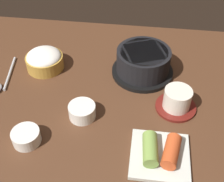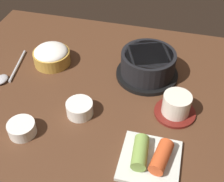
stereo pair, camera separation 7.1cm
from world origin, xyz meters
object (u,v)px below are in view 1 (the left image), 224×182
spoon (0,83)px  banchan_cup_center (82,111)px  tea_cup_with_saucer (177,100)px  side_bowl_near (26,136)px  stone_pot (143,62)px  rice_bowl (44,60)px  kimchi_plate (160,153)px

spoon → banchan_cup_center: bearing=-18.6°
tea_cup_with_saucer → side_bowl_near: (-35.94, -16.01, -1.11)cm
stone_pot → tea_cup_with_saucer: size_ratio=1.70×
rice_bowl → tea_cup_with_saucer: (39.93, -12.43, -0.12)cm
rice_bowl → tea_cup_with_saucer: 41.83cm
spoon → tea_cup_with_saucer: bearing=-3.0°
side_bowl_near → spoon: 23.85cm
tea_cup_with_saucer → side_bowl_near: tea_cup_with_saucer is taller
banchan_cup_center → spoon: bearing=161.4°
side_bowl_near → banchan_cup_center: bearing=40.1°
banchan_cup_center → side_bowl_near: banchan_cup_center is taller
stone_pot → spoon: size_ratio=1.06×
rice_bowl → kimchi_plate: rice_bowl is taller
kimchi_plate → spoon: 50.46cm
side_bowl_near → stone_pot: bearing=48.6°
rice_bowl → banchan_cup_center: bearing=-50.1°
tea_cup_with_saucer → spoon: size_ratio=0.62×
tea_cup_with_saucer → kimchi_plate: (-4.02, -16.41, -1.26)cm
kimchi_plate → stone_pot: bearing=100.8°
stone_pot → kimchi_plate: bearing=-79.2°
tea_cup_with_saucer → banchan_cup_center: tea_cup_with_saucer is taller
kimchi_plate → spoon: (-46.71, 19.07, -1.03)cm
stone_pot → rice_bowl: (-30.16, -1.23, -1.08)cm
side_bowl_near → spoon: (-14.79, 18.67, -1.18)cm
stone_pot → tea_cup_with_saucer: (9.78, -13.66, -1.21)cm
rice_bowl → spoon: size_ratio=0.65×
stone_pot → rice_bowl: 30.20cm
banchan_cup_center → kimchi_plate: 22.70cm
stone_pot → rice_bowl: bearing=-177.7°
tea_cup_with_saucer → spoon: bearing=177.0°
banchan_cup_center → side_bowl_near: bearing=-139.9°
banchan_cup_center → spoon: 27.92cm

